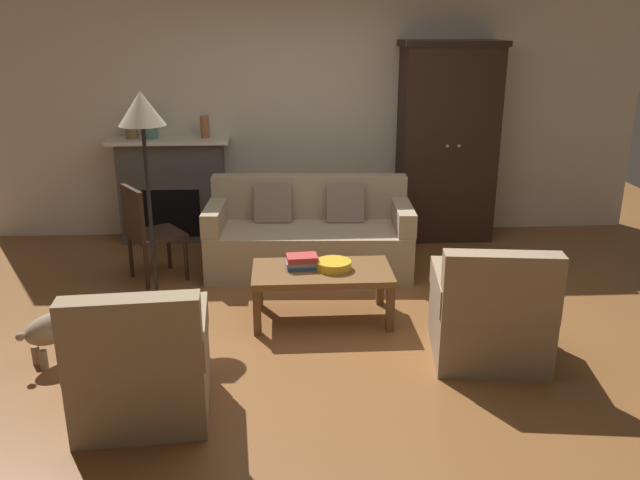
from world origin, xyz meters
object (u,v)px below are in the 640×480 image
Objects in this scene: coffee_table at (322,276)px; side_chair_wooden at (146,228)px; mantel_vase_jade at (151,126)px; mantel_vase_terracotta at (205,127)px; book_stack at (302,262)px; mantel_vase_bronze at (132,131)px; dog at (57,327)px; armoire at (447,142)px; armchair_near_left at (142,368)px; armchair_near_right at (490,317)px; floor_lamp at (142,122)px; couch at (309,237)px; fruit_bowl at (334,265)px; fireplace at (173,189)px.

side_chair_wooden is (-1.54, 0.91, 0.15)m from coffee_table.
mantel_vase_jade reaches higher than mantel_vase_terracotta.
mantel_vase_bronze is (-1.70, 2.08, 0.73)m from book_stack.
mantel_vase_bronze is at bearing 89.18° from dog.
armoire is 8.18× the size of book_stack.
coffee_table is 1.74m from armchair_near_left.
coffee_table is 1.35m from armchair_near_right.
armoire is 1.18× the size of floor_lamp.
couch is 1.10× the size of floor_lamp.
coffee_table is 0.20m from book_stack.
armchair_near_left is at bearing -82.77° from floor_lamp.
armchair_near_left is at bearing -126.59° from book_stack.
floor_lamp reaches higher than couch.
dog is (-0.80, -2.69, -0.99)m from mantel_vase_terracotta.
mantel_vase_bronze is 0.18× the size of side_chair_wooden.
couch is at bearing 84.40° from book_stack.
dog is at bearing -90.82° from mantel_vase_bronze.
armchair_near_left is 1.05m from dog.
fruit_bowl is at bearing -10.62° from floor_lamp.
mantel_vase_bronze is at bearing 178.97° from armoire.
armchair_near_left is (0.70, -3.43, -0.89)m from mantel_vase_bronze.
couch is at bearing -28.64° from mantel_vase_bronze.
dog is (-1.85, -1.70, -0.07)m from couch.
couch is 2.23× the size of armchair_near_left.
fireplace reaches higher than couch.
side_chair_wooden is 1.23m from floor_lamp.
mantel_vase_terracotta is 0.26× the size of armchair_near_left.
fireplace is at bearing 144.86° from couch.
dog is at bearing -164.19° from fruit_bowl.
armoire is 2.58m from mantel_vase_terracotta.
book_stack is at bearing 19.21° from dog.
armchair_near_left is at bearing -78.49° from mantel_vase_bronze.
armchair_near_right reaches higher than book_stack.
armoire is 1.93m from couch.
floor_lamp is (-1.31, -0.86, 1.23)m from couch.
mantel_vase_terracotta reaches higher than mantel_vase_bronze.
dog is (-3.03, 0.17, -0.07)m from armchair_near_right.
floor_lamp is (0.12, -1.87, 0.98)m from fireplace.
floor_lamp is (0.30, -1.85, 0.30)m from mantel_vase_jade.
armoire reaches higher than fireplace.
armchair_near_right is at bearing -57.68° from couch.
armoire reaches higher than couch.
armchair_near_left reaches higher than couch.
armoire is 3.14m from mantel_vase_jade.
mantel_vase_bronze is 2.85m from dog.
couch is 6.95× the size of fruit_bowl.
coffee_table is 1.22× the size of side_chair_wooden.
armoire reaches higher than mantel_vase_jade.
side_chair_wooden is (-1.49, -0.23, 0.19)m from couch.
floor_lamp reaches higher than armchair_near_right.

